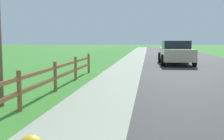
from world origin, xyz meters
name	(u,v)px	position (x,y,z in m)	size (l,w,h in m)	color
ground_plane	(145,58)	(0.00, 25.00, 0.00)	(120.00, 120.00, 0.00)	#3F8F31
road_asphalt	(182,57)	(3.50, 27.00, 0.00)	(7.00, 66.00, 0.01)	#393939
curb_concrete	(114,56)	(-3.00, 27.00, 0.00)	(6.00, 66.00, 0.01)	#A4AD93
grass_verge	(99,56)	(-4.50, 27.00, 0.01)	(5.00, 66.00, 0.00)	#3F8F31
rail_fence	(40,80)	(-2.64, 6.65, 0.57)	(0.11, 13.15, 0.98)	brown
parked_suv_beige	(176,52)	(2.18, 18.77, 0.81)	(2.26, 4.83, 1.60)	#C6B793
parked_car_red	(174,50)	(2.69, 25.79, 0.73)	(2.34, 4.44, 1.46)	maroon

